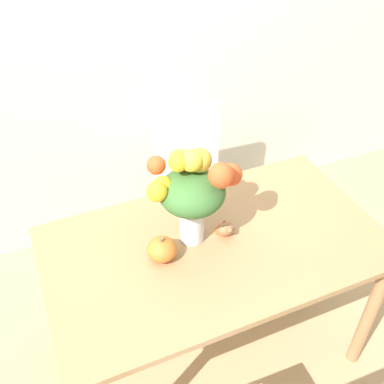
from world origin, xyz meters
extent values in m
plane|color=tan|center=(0.00, 0.00, 0.00)|extent=(12.00, 12.00, 0.00)
cube|color=silver|center=(0.00, 1.15, 1.35)|extent=(8.00, 0.06, 2.70)
cube|color=#9E754C|center=(0.00, 0.00, 0.76)|extent=(1.41, 0.80, 0.03)
cylinder|color=#9E754C|center=(0.64, -0.34, 0.37)|extent=(0.06, 0.06, 0.75)
cylinder|color=#9E754C|center=(-0.64, 0.34, 0.37)|extent=(0.06, 0.06, 0.75)
cylinder|color=#9E754C|center=(0.64, 0.34, 0.37)|extent=(0.06, 0.06, 0.75)
cylinder|color=silver|center=(-0.08, 0.07, 0.87)|extent=(0.10, 0.10, 0.20)
cylinder|color=silver|center=(-0.08, 0.07, 0.81)|extent=(0.09, 0.09, 0.07)
cylinder|color=#38662D|center=(-0.06, 0.07, 0.91)|extent=(0.01, 0.01, 0.25)
cylinder|color=#38662D|center=(-0.07, 0.09, 0.91)|extent=(0.01, 0.01, 0.25)
cylinder|color=#38662D|center=(-0.09, 0.08, 0.91)|extent=(0.01, 0.01, 0.25)
cylinder|color=#38662D|center=(-0.09, 0.06, 0.91)|extent=(0.01, 0.01, 0.25)
cylinder|color=#38662D|center=(-0.07, 0.05, 0.91)|extent=(0.01, 0.01, 0.25)
ellipsoid|color=#38662D|center=(-0.08, 0.07, 1.03)|extent=(0.26, 0.26, 0.16)
sphere|color=#AD9E33|center=(-0.09, 0.15, 1.13)|extent=(0.09, 0.09, 0.09)
sphere|color=yellow|center=(-0.08, 0.08, 1.17)|extent=(0.09, 0.09, 0.09)
sphere|color=#AD9E33|center=(-0.04, 0.09, 1.15)|extent=(0.09, 0.09, 0.09)
sphere|color=yellow|center=(-0.13, 0.09, 1.17)|extent=(0.08, 0.08, 0.08)
sphere|color=yellow|center=(-0.05, 0.18, 1.07)|extent=(0.08, 0.08, 0.08)
sphere|color=#D64C23|center=(0.06, 0.02, 1.10)|extent=(0.09, 0.09, 0.09)
sphere|color=#D64C23|center=(-0.01, -0.03, 1.15)|extent=(0.09, 0.09, 0.09)
sphere|color=orange|center=(0.02, 0.03, 1.09)|extent=(0.08, 0.08, 0.08)
sphere|color=yellow|center=(-0.22, 0.07, 1.07)|extent=(0.08, 0.08, 0.08)
sphere|color=#D64C23|center=(-0.18, 0.17, 1.11)|extent=(0.07, 0.07, 0.07)
sphere|color=orange|center=(-0.04, 0.15, 1.12)|extent=(0.07, 0.07, 0.07)
sphere|color=yellow|center=(-0.18, 0.10, 1.07)|extent=(0.07, 0.07, 0.07)
ellipsoid|color=orange|center=(-0.23, 0.01, 0.82)|extent=(0.12, 0.12, 0.10)
cylinder|color=brown|center=(-0.23, 0.01, 0.88)|extent=(0.02, 0.02, 0.02)
ellipsoid|color=#936642|center=(0.06, 0.03, 0.81)|extent=(0.08, 0.06, 0.06)
cone|color=#C64C23|center=(0.06, 0.05, 0.81)|extent=(0.08, 0.08, 0.06)
sphere|color=#936642|center=(0.06, 0.00, 0.83)|extent=(0.02, 0.02, 0.02)
cube|color=white|center=(0.23, 0.66, 0.45)|extent=(0.43, 0.43, 0.02)
cylinder|color=white|center=(0.05, 0.50, 0.22)|extent=(0.04, 0.04, 0.44)
cylinder|color=white|center=(0.39, 0.49, 0.22)|extent=(0.04, 0.04, 0.44)
cylinder|color=white|center=(0.06, 0.84, 0.22)|extent=(0.04, 0.04, 0.44)
cylinder|color=white|center=(0.40, 0.83, 0.22)|extent=(0.04, 0.04, 0.44)
cube|color=white|center=(0.23, 0.86, 0.70)|extent=(0.40, 0.03, 0.47)
camera|label=1|loc=(-0.61, -1.16, 2.12)|focal=42.00mm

